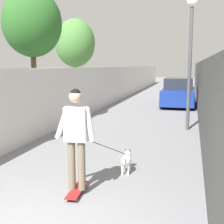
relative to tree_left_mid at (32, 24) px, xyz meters
name	(u,v)px	position (x,y,z in m)	size (l,w,h in m)	color
ground_plane	(152,106)	(6.50, -3.63, -3.74)	(80.00, 80.00, 0.00)	gray
wall_left	(98,88)	(4.50, -1.07, -2.67)	(48.00, 0.30, 2.15)	silver
fence_right	(202,88)	(4.50, -6.20, -2.54)	(48.00, 0.30, 2.40)	#4C4C4C
tree_left_mid	(32,24)	(0.00, 0.00, 0.00)	(2.17, 2.17, 4.99)	brown
tree_left_far	(75,43)	(5.50, 0.52, -0.32)	(2.17, 2.17, 4.73)	brown
lamp_post	(191,41)	(0.43, -5.65, -0.68)	(0.36, 0.36, 4.49)	#4C4C51
skateboard	(77,190)	(-5.55, -3.86, -3.67)	(0.81, 0.26, 0.08)	maroon
person_skateboarder	(76,131)	(-5.55, -3.86, -2.61)	(0.25, 0.71, 1.77)	#726651
dog	(126,160)	(-4.28, -4.47, -3.47)	(1.58, 0.75, 1.06)	white
car_near	(179,93)	(6.80, -5.05, -3.02)	(4.01, 1.80, 1.54)	navy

